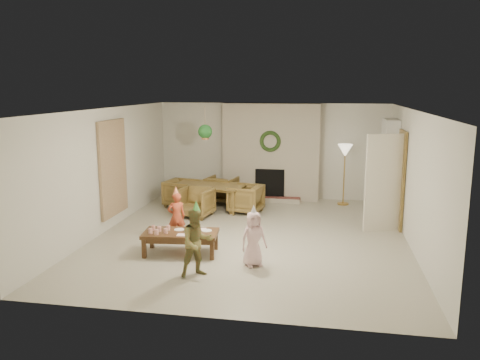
% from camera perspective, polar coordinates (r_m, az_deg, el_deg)
% --- Properties ---
extents(floor, '(7.00, 7.00, 0.00)m').
position_cam_1_polar(floor, '(9.64, 1.34, -6.65)').
color(floor, '#B7B29E').
rests_on(floor, ground).
extents(ceiling, '(7.00, 7.00, 0.00)m').
position_cam_1_polar(ceiling, '(9.20, 1.41, 8.36)').
color(ceiling, white).
rests_on(ceiling, wall_back).
extents(wall_back, '(7.00, 0.00, 7.00)m').
position_cam_1_polar(wall_back, '(12.77, 3.79, 3.46)').
color(wall_back, silver).
rests_on(wall_back, floor).
extents(wall_front, '(7.00, 0.00, 7.00)m').
position_cam_1_polar(wall_front, '(5.99, -3.79, -5.26)').
color(wall_front, silver).
rests_on(wall_front, floor).
extents(wall_left, '(0.00, 7.00, 7.00)m').
position_cam_1_polar(wall_left, '(10.23, -15.47, 1.19)').
color(wall_left, silver).
rests_on(wall_left, floor).
extents(wall_right, '(0.00, 7.00, 7.00)m').
position_cam_1_polar(wall_right, '(9.37, 19.82, 0.06)').
color(wall_right, silver).
rests_on(wall_right, floor).
extents(fireplace_mass, '(2.50, 0.40, 2.50)m').
position_cam_1_polar(fireplace_mass, '(12.57, 3.69, 3.34)').
color(fireplace_mass, '#542D16').
rests_on(fireplace_mass, floor).
extents(fireplace_hearth, '(1.60, 0.30, 0.12)m').
position_cam_1_polar(fireplace_hearth, '(12.45, 3.44, -2.31)').
color(fireplace_hearth, maroon).
rests_on(fireplace_hearth, floor).
extents(fireplace_firebox, '(0.75, 0.12, 0.75)m').
position_cam_1_polar(fireplace_firebox, '(12.53, 3.55, -0.39)').
color(fireplace_firebox, black).
rests_on(fireplace_firebox, floor).
extents(fireplace_wreath, '(0.54, 0.10, 0.54)m').
position_cam_1_polar(fireplace_wreath, '(12.31, 3.59, 4.59)').
color(fireplace_wreath, '#1F3B16').
rests_on(fireplace_wreath, fireplace_mass).
extents(floor_lamp_base, '(0.28, 0.28, 0.03)m').
position_cam_1_polar(floor_lamp_base, '(12.44, 12.09, -2.76)').
color(floor_lamp_base, gold).
rests_on(floor_lamp_base, floor).
extents(floor_lamp_post, '(0.03, 0.03, 1.37)m').
position_cam_1_polar(floor_lamp_post, '(12.29, 12.22, 0.39)').
color(floor_lamp_post, gold).
rests_on(floor_lamp_post, floor).
extents(floor_lamp_shade, '(0.37, 0.37, 0.30)m').
position_cam_1_polar(floor_lamp_shade, '(12.19, 12.34, 3.44)').
color(floor_lamp_shade, beige).
rests_on(floor_lamp_shade, floor_lamp_post).
extents(bookshelf_carcass, '(0.30, 1.00, 2.20)m').
position_cam_1_polar(bookshelf_carcass, '(11.62, 17.16, 1.49)').
color(bookshelf_carcass, white).
rests_on(bookshelf_carcass, floor).
extents(bookshelf_shelf_a, '(0.30, 0.92, 0.03)m').
position_cam_1_polar(bookshelf_shelf_a, '(11.73, 16.89, -1.64)').
color(bookshelf_shelf_a, white).
rests_on(bookshelf_shelf_a, bookshelf_carcass).
extents(bookshelf_shelf_b, '(0.30, 0.92, 0.03)m').
position_cam_1_polar(bookshelf_shelf_b, '(11.66, 17.00, 0.28)').
color(bookshelf_shelf_b, white).
rests_on(bookshelf_shelf_b, bookshelf_carcass).
extents(bookshelf_shelf_c, '(0.30, 0.92, 0.03)m').
position_cam_1_polar(bookshelf_shelf_c, '(11.59, 17.11, 2.22)').
color(bookshelf_shelf_c, white).
rests_on(bookshelf_shelf_c, bookshelf_carcass).
extents(bookshelf_shelf_d, '(0.30, 0.92, 0.03)m').
position_cam_1_polar(bookshelf_shelf_d, '(11.54, 17.22, 4.18)').
color(bookshelf_shelf_d, white).
rests_on(bookshelf_shelf_d, bookshelf_carcass).
extents(books_row_lower, '(0.20, 0.40, 0.24)m').
position_cam_1_polar(books_row_lower, '(11.56, 16.91, -1.12)').
color(books_row_lower, '#B52A21').
rests_on(books_row_lower, bookshelf_shelf_a).
extents(books_row_mid, '(0.20, 0.44, 0.24)m').
position_cam_1_polar(books_row_mid, '(11.68, 16.91, 1.00)').
color(books_row_mid, '#235982').
rests_on(books_row_mid, bookshelf_shelf_b).
extents(books_row_upper, '(0.20, 0.36, 0.22)m').
position_cam_1_polar(books_row_upper, '(11.47, 17.10, 2.79)').
color(books_row_upper, '#B58C26').
rests_on(books_row_upper, bookshelf_shelf_c).
extents(door_frame, '(0.05, 0.86, 2.04)m').
position_cam_1_polar(door_frame, '(10.57, 18.48, 0.06)').
color(door_frame, brown).
rests_on(door_frame, floor).
extents(door_leaf, '(0.77, 0.32, 2.00)m').
position_cam_1_polar(door_leaf, '(10.15, 16.65, -0.38)').
color(door_leaf, beige).
rests_on(door_leaf, floor).
extents(curtain_panel, '(0.06, 1.20, 2.00)m').
position_cam_1_polar(curtain_panel, '(10.39, -14.80, 1.37)').
color(curtain_panel, tan).
rests_on(curtain_panel, wall_left).
extents(dining_table, '(1.87, 1.27, 0.60)m').
position_cam_1_polar(dining_table, '(11.67, -3.65, -1.99)').
color(dining_table, brown).
rests_on(dining_table, floor).
extents(dining_chair_near, '(0.84, 0.86, 0.67)m').
position_cam_1_polar(dining_chair_near, '(11.01, -5.31, -2.65)').
color(dining_chair_near, brown).
rests_on(dining_chair_near, floor).
extents(dining_chair_far, '(0.84, 0.86, 0.67)m').
position_cam_1_polar(dining_chair_far, '(12.34, -2.18, -1.11)').
color(dining_chair_far, brown).
rests_on(dining_chair_far, floor).
extents(dining_chair_left, '(0.86, 0.84, 0.67)m').
position_cam_1_polar(dining_chair_left, '(12.00, -6.93, -1.54)').
color(dining_chair_left, brown).
rests_on(dining_chair_left, floor).
extents(dining_chair_right, '(0.86, 0.84, 0.67)m').
position_cam_1_polar(dining_chair_right, '(11.31, 0.69, -2.23)').
color(dining_chair_right, brown).
rests_on(dining_chair_right, floor).
extents(hanging_plant_cord, '(0.01, 0.01, 0.70)m').
position_cam_1_polar(hanging_plant_cord, '(10.95, -4.17, 6.93)').
color(hanging_plant_cord, tan).
rests_on(hanging_plant_cord, ceiling).
extents(hanging_plant_pot, '(0.16, 0.16, 0.12)m').
position_cam_1_polar(hanging_plant_pot, '(10.98, -4.14, 5.11)').
color(hanging_plant_pot, '#A26034').
rests_on(hanging_plant_pot, hanging_plant_cord).
extents(hanging_plant_foliage, '(0.32, 0.32, 0.32)m').
position_cam_1_polar(hanging_plant_foliage, '(10.97, -4.15, 5.73)').
color(hanging_plant_foliage, '#194D1E').
rests_on(hanging_plant_foliage, hanging_plant_pot).
extents(coffee_table_top, '(1.37, 0.78, 0.06)m').
position_cam_1_polar(coffee_table_top, '(8.62, -7.04, -6.30)').
color(coffee_table_top, '#4E321A').
rests_on(coffee_table_top, floor).
extents(coffee_table_apron, '(1.26, 0.67, 0.08)m').
position_cam_1_polar(coffee_table_apron, '(8.64, -7.03, -6.74)').
color(coffee_table_apron, '#4E321A').
rests_on(coffee_table_apron, floor).
extents(coffee_leg_fl, '(0.08, 0.08, 0.34)m').
position_cam_1_polar(coffee_leg_fl, '(8.57, -11.28, -7.95)').
color(coffee_leg_fl, '#4E321A').
rests_on(coffee_leg_fl, floor).
extents(coffee_leg_fr, '(0.08, 0.08, 0.34)m').
position_cam_1_polar(coffee_leg_fr, '(8.34, -3.33, -8.29)').
color(coffee_leg_fr, '#4E321A').
rests_on(coffee_leg_fr, floor).
extents(coffee_leg_bl, '(0.08, 0.08, 0.34)m').
position_cam_1_polar(coffee_leg_bl, '(9.06, -10.38, -6.87)').
color(coffee_leg_bl, '#4E321A').
rests_on(coffee_leg_bl, floor).
extents(coffee_leg_br, '(0.08, 0.08, 0.34)m').
position_cam_1_polar(coffee_leg_br, '(8.84, -2.87, -7.15)').
color(coffee_leg_br, '#4E321A').
rests_on(coffee_leg_br, floor).
extents(cup_a, '(0.08, 0.08, 0.09)m').
position_cam_1_polar(cup_a, '(8.57, -10.56, -5.98)').
color(cup_a, white).
rests_on(cup_a, coffee_table_top).
extents(cup_b, '(0.08, 0.08, 0.09)m').
position_cam_1_polar(cup_b, '(8.76, -10.23, -5.60)').
color(cup_b, white).
rests_on(cup_b, coffee_table_top).
extents(cup_c, '(0.08, 0.08, 0.09)m').
position_cam_1_polar(cup_c, '(8.50, -9.86, -6.12)').
color(cup_c, white).
rests_on(cup_c, coffee_table_top).
extents(cup_d, '(0.08, 0.08, 0.09)m').
position_cam_1_polar(cup_d, '(8.68, -9.53, -5.73)').
color(cup_d, white).
rests_on(cup_d, coffee_table_top).
extents(cup_e, '(0.08, 0.08, 0.09)m').
position_cam_1_polar(cup_e, '(8.54, -8.80, -5.99)').
color(cup_e, white).
rests_on(cup_e, coffee_table_top).
extents(cup_f, '(0.08, 0.08, 0.09)m').
position_cam_1_polar(cup_f, '(8.73, -8.51, -5.61)').
color(cup_f, white).
rests_on(cup_f, coffee_table_top).
extents(plate_a, '(0.20, 0.20, 0.01)m').
position_cam_1_polar(plate_a, '(8.74, -7.22, -5.84)').
color(plate_a, white).
rests_on(plate_a, coffee_table_top).
extents(plate_b, '(0.20, 0.20, 0.01)m').
position_cam_1_polar(plate_b, '(8.47, -5.50, -6.34)').
color(plate_b, white).
rests_on(plate_b, coffee_table_top).
extents(plate_c, '(0.20, 0.20, 0.01)m').
position_cam_1_polar(plate_c, '(8.63, -3.95, -5.98)').
color(plate_c, white).
rests_on(plate_c, coffee_table_top).
extents(food_scoop, '(0.08, 0.08, 0.07)m').
position_cam_1_polar(food_scoop, '(8.46, -5.51, -6.08)').
color(food_scoop, tan).
rests_on(food_scoop, plate_b).
extents(napkin_left, '(0.17, 0.17, 0.01)m').
position_cam_1_polar(napkin_left, '(8.43, -6.95, -6.46)').
color(napkin_left, '#FEBBBF').
rests_on(napkin_left, coffee_table_top).
extents(napkin_right, '(0.17, 0.17, 0.01)m').
position_cam_1_polar(napkin_right, '(8.72, -4.54, -5.82)').
color(napkin_right, '#FEBBBF').
rests_on(napkin_right, coffee_table_top).
extents(child_red, '(0.41, 0.37, 0.95)m').
position_cam_1_polar(child_red, '(9.31, -7.52, -4.34)').
color(child_red, '#B74427').
rests_on(child_red, floor).
extents(party_hat_red, '(0.15, 0.15, 0.18)m').
position_cam_1_polar(party_hat_red, '(9.19, -7.60, -1.25)').
color(party_hat_red, gold).
rests_on(party_hat_red, child_red).
extents(child_plaid, '(0.67, 0.64, 1.09)m').
position_cam_1_polar(child_plaid, '(7.56, -5.13, -7.38)').
color(child_plaid, '#9B5B2A').
rests_on(child_plaid, floor).
extents(party_hat_plaid, '(0.16, 0.16, 0.18)m').
position_cam_1_polar(party_hat_plaid, '(7.40, -5.21, -3.09)').
color(party_hat_plaid, '#53B94F').
rests_on(party_hat_plaid, child_plaid).
extents(child_pink, '(0.54, 0.50, 0.92)m').
position_cam_1_polar(child_pink, '(7.99, 1.61, -6.97)').
color(child_pink, '#F5C4C8').
rests_on(child_pink, floor).
extents(party_hat_pink, '(0.16, 0.16, 0.17)m').
position_cam_1_polar(party_hat_pink, '(7.85, 1.63, -3.50)').
color(party_hat_pink, silver).
rests_on(party_hat_pink, child_pink).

